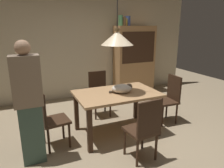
{
  "coord_description": "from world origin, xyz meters",
  "views": [
    {
      "loc": [
        -1.43,
        -2.67,
        1.85
      ],
      "look_at": [
        -0.0,
        0.57,
        0.85
      ],
      "focal_mm": 33.2,
      "sensor_mm": 36.0,
      "label": 1
    }
  ],
  "objects_px": {
    "dining_table": "(117,98)",
    "cat_sleeping": "(122,88)",
    "chair_right_side": "(169,97)",
    "chair_far_back": "(99,91)",
    "chair_near_front": "(144,127)",
    "chair_left_side": "(50,117)",
    "book_yellow_short": "(125,22)",
    "pendant_lamp": "(117,38)",
    "hutch_bookcase": "(134,61)",
    "book_brown_thick": "(123,21)",
    "person_standing": "(29,104)",
    "book_green_slim": "(121,20)",
    "book_blue_wide": "(127,21)"
  },
  "relations": [
    {
      "from": "dining_table",
      "to": "cat_sleeping",
      "type": "distance_m",
      "value": 0.2
    },
    {
      "from": "chair_right_side",
      "to": "chair_far_back",
      "type": "relative_size",
      "value": 1.0
    },
    {
      "from": "chair_right_side",
      "to": "chair_near_front",
      "type": "bearing_deg",
      "value": -142.08
    },
    {
      "from": "dining_table",
      "to": "chair_left_side",
      "type": "xyz_separation_m",
      "value": [
        -1.13,
        -0.01,
        -0.14
      ]
    },
    {
      "from": "chair_right_side",
      "to": "book_yellow_short",
      "type": "bearing_deg",
      "value": 89.56
    },
    {
      "from": "pendant_lamp",
      "to": "hutch_bookcase",
      "type": "distance_m",
      "value": 2.55
    },
    {
      "from": "book_brown_thick",
      "to": "book_yellow_short",
      "type": "distance_m",
      "value": 0.07
    },
    {
      "from": "cat_sleeping",
      "to": "book_brown_thick",
      "type": "relative_size",
      "value": 1.69
    },
    {
      "from": "cat_sleeping",
      "to": "person_standing",
      "type": "distance_m",
      "value": 1.5
    },
    {
      "from": "chair_near_front",
      "to": "cat_sleeping",
      "type": "relative_size",
      "value": 2.29
    },
    {
      "from": "chair_far_back",
      "to": "pendant_lamp",
      "type": "bearing_deg",
      "value": -90.16
    },
    {
      "from": "chair_left_side",
      "to": "person_standing",
      "type": "height_order",
      "value": "person_standing"
    },
    {
      "from": "dining_table",
      "to": "person_standing",
      "type": "distance_m",
      "value": 1.44
    },
    {
      "from": "chair_near_front",
      "to": "book_yellow_short",
      "type": "distance_m",
      "value": 3.36
    },
    {
      "from": "book_green_slim",
      "to": "book_blue_wide",
      "type": "xyz_separation_m",
      "value": [
        0.2,
        0.0,
        -0.01
      ]
    },
    {
      "from": "chair_far_back",
      "to": "chair_left_side",
      "type": "bearing_deg",
      "value": -141.86
    },
    {
      "from": "chair_right_side",
      "to": "chair_left_side",
      "type": "height_order",
      "value": "same"
    },
    {
      "from": "chair_left_side",
      "to": "chair_far_back",
      "type": "bearing_deg",
      "value": 38.14
    },
    {
      "from": "chair_near_front",
      "to": "book_brown_thick",
      "type": "height_order",
      "value": "book_brown_thick"
    },
    {
      "from": "book_brown_thick",
      "to": "book_green_slim",
      "type": "bearing_deg",
      "value": 180.0
    },
    {
      "from": "cat_sleeping",
      "to": "book_green_slim",
      "type": "relative_size",
      "value": 1.56
    },
    {
      "from": "book_yellow_short",
      "to": "person_standing",
      "type": "distance_m",
      "value": 3.55
    },
    {
      "from": "book_brown_thick",
      "to": "book_yellow_short",
      "type": "height_order",
      "value": "book_brown_thick"
    },
    {
      "from": "chair_right_side",
      "to": "book_green_slim",
      "type": "xyz_separation_m",
      "value": [
        -0.11,
        1.95,
        1.47
      ]
    },
    {
      "from": "pendant_lamp",
      "to": "person_standing",
      "type": "bearing_deg",
      "value": -169.06
    },
    {
      "from": "cat_sleeping",
      "to": "book_brown_thick",
      "type": "xyz_separation_m",
      "value": [
        0.99,
        2.0,
        1.13
      ]
    },
    {
      "from": "chair_right_side",
      "to": "chair_far_back",
      "type": "distance_m",
      "value": 1.43
    },
    {
      "from": "hutch_bookcase",
      "to": "person_standing",
      "type": "relative_size",
      "value": 1.1
    },
    {
      "from": "person_standing",
      "to": "hutch_bookcase",
      "type": "bearing_deg",
      "value": 37.88
    },
    {
      "from": "chair_right_side",
      "to": "person_standing",
      "type": "distance_m",
      "value": 2.57
    },
    {
      "from": "person_standing",
      "to": "book_blue_wide",
      "type": "bearing_deg",
      "value": 40.37
    },
    {
      "from": "chair_far_back",
      "to": "cat_sleeping",
      "type": "bearing_deg",
      "value": -84.93
    },
    {
      "from": "dining_table",
      "to": "person_standing",
      "type": "xyz_separation_m",
      "value": [
        -1.4,
        -0.27,
        0.2
      ]
    },
    {
      "from": "dining_table",
      "to": "hutch_bookcase",
      "type": "height_order",
      "value": "hutch_bookcase"
    },
    {
      "from": "book_yellow_short",
      "to": "person_standing",
      "type": "xyz_separation_m",
      "value": [
        -2.54,
        -2.22,
        -1.09
      ]
    },
    {
      "from": "cat_sleeping",
      "to": "book_blue_wide",
      "type": "height_order",
      "value": "book_blue_wide"
    },
    {
      "from": "hutch_bookcase",
      "to": "cat_sleeping",
      "type": "bearing_deg",
      "value": -124.36
    },
    {
      "from": "dining_table",
      "to": "book_brown_thick",
      "type": "relative_size",
      "value": 5.83
    },
    {
      "from": "book_yellow_short",
      "to": "book_blue_wide",
      "type": "bearing_deg",
      "value": 0.0
    },
    {
      "from": "person_standing",
      "to": "pendant_lamp",
      "type": "bearing_deg",
      "value": 10.94
    },
    {
      "from": "dining_table",
      "to": "book_blue_wide",
      "type": "relative_size",
      "value": 5.83
    },
    {
      "from": "chair_left_side",
      "to": "chair_right_side",
      "type": "bearing_deg",
      "value": 0.13
    },
    {
      "from": "person_standing",
      "to": "dining_table",
      "type": "bearing_deg",
      "value": 10.94
    },
    {
      "from": "book_yellow_short",
      "to": "cat_sleeping",
      "type": "bearing_deg",
      "value": -117.92
    },
    {
      "from": "dining_table",
      "to": "chair_right_side",
      "type": "xyz_separation_m",
      "value": [
        1.13,
        -0.0,
        -0.14
      ]
    },
    {
      "from": "chair_far_back",
      "to": "person_standing",
      "type": "xyz_separation_m",
      "value": [
        -1.4,
        -1.15,
        0.34
      ]
    },
    {
      "from": "book_blue_wide",
      "to": "person_standing",
      "type": "distance_m",
      "value": 3.6
    },
    {
      "from": "chair_left_side",
      "to": "book_yellow_short",
      "type": "bearing_deg",
      "value": 40.76
    },
    {
      "from": "hutch_bookcase",
      "to": "book_blue_wide",
      "type": "height_order",
      "value": "book_blue_wide"
    },
    {
      "from": "chair_near_front",
      "to": "book_green_slim",
      "type": "height_order",
      "value": "book_green_slim"
    }
  ]
}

